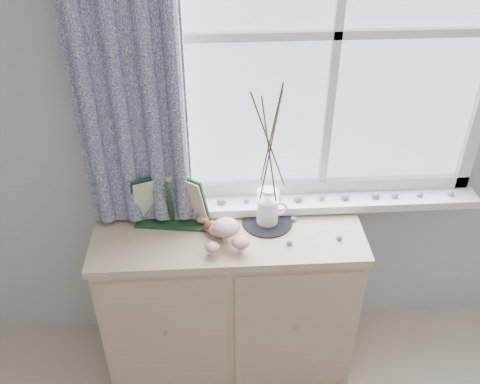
{
  "coord_description": "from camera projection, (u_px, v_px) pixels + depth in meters",
  "views": [
    {
      "loc": [
        -0.21,
        -0.06,
        2.37
      ],
      "look_at": [
        -0.1,
        1.7,
        1.1
      ],
      "focal_mm": 40.0,
      "sensor_mm": 36.0,
      "label": 1
    }
  ],
  "objects": [
    {
      "name": "songbird_figurine",
      "position": [
        221.0,
        229.0,
        2.32
      ],
      "size": [
        0.15,
        0.07,
        0.07
      ],
      "primitive_type": null,
      "rotation": [
        0.0,
        0.0,
        0.05
      ],
      "color": "beige",
      "rests_on": "sideboard"
    },
    {
      "name": "crocheted_doily",
      "position": [
        267.0,
        221.0,
        2.41
      ],
      "size": [
        0.23,
        0.23,
        0.01
      ],
      "primitive_type": "cylinder",
      "color": "black",
      "rests_on": "sideboard"
    },
    {
      "name": "sideboard",
      "position": [
        229.0,
        299.0,
        2.6
      ],
      "size": [
        1.2,
        0.45,
        0.85
      ],
      "color": "#D4B194",
      "rests_on": "ground"
    },
    {
      "name": "sideboard_pebbles",
      "position": [
        297.0,
        228.0,
        2.37
      ],
      "size": [
        0.33,
        0.23,
        0.02
      ],
      "color": "gray",
      "rests_on": "sideboard"
    },
    {
      "name": "twig_pitcher",
      "position": [
        270.0,
        141.0,
        2.17
      ],
      "size": [
        0.28,
        0.28,
        0.74
      ],
      "rotation": [
        0.0,
        0.0,
        0.08
      ],
      "color": "white",
      "rests_on": "crocheted_doily"
    },
    {
      "name": "toadstool_cluster",
      "position": [
        228.0,
        233.0,
        2.25
      ],
      "size": [
        0.19,
        0.17,
        0.11
      ],
      "color": "white",
      "rests_on": "sideboard"
    },
    {
      "name": "botanical_book",
      "position": [
        170.0,
        204.0,
        2.31
      ],
      "size": [
        0.39,
        0.18,
        0.26
      ],
      "primitive_type": null,
      "rotation": [
        0.0,
        0.0,
        -0.14
      ],
      "color": "#1B3920",
      "rests_on": "sideboard"
    },
    {
      "name": "wooden_eggs",
      "position": [
        202.0,
        217.0,
        2.4
      ],
      "size": [
        0.14,
        0.18,
        0.07
      ],
      "color": "tan",
      "rests_on": "sideboard"
    }
  ]
}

